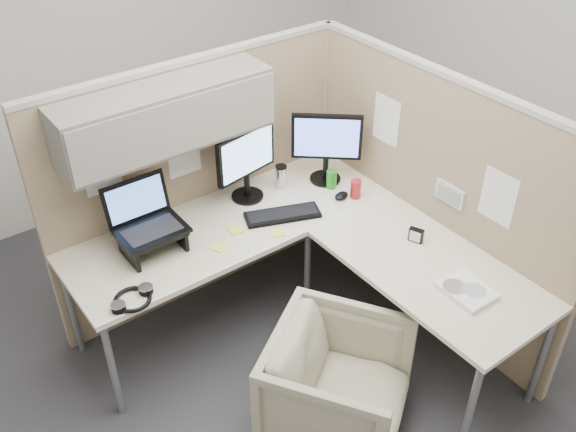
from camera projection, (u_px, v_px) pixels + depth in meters
ground at (299, 354)px, 3.92m from camera, size 4.50×4.50×0.00m
partition_back at (185, 154)px, 3.71m from camera, size 2.00×0.36×1.63m
partition_right at (427, 199)px, 3.84m from camera, size 0.07×2.03×1.63m
desk at (304, 248)px, 3.66m from camera, size 2.00×1.98×0.73m
office_chair at (338, 380)px, 3.31m from camera, size 0.91×0.90×0.70m
monitor_left at (246, 159)px, 3.85m from camera, size 0.44×0.20×0.47m
monitor_right at (327, 143)px, 4.01m from camera, size 0.36×0.31×0.47m
laptop_station at (148, 227)px, 3.51m from camera, size 0.37×0.32×0.39m
keyboard at (282, 215)px, 3.83m from camera, size 0.47×0.30×0.02m
mouse at (341, 196)px, 3.99m from camera, size 0.11×0.09×0.04m
travel_mug at (281, 176)px, 4.06m from camera, size 0.07×0.07×0.16m
soda_can_green at (356, 189)px, 3.97m from camera, size 0.07×0.07×0.12m
soda_can_silver at (331, 179)px, 4.06m from camera, size 0.07×0.07×0.12m
sticky_note_d at (236, 230)px, 3.72m from camera, size 0.08×0.08×0.01m
sticky_note_a at (219, 247)px, 3.59m from camera, size 0.10×0.10×0.01m
sticky_note_b at (278, 233)px, 3.70m from camera, size 0.10×0.10×0.01m
headphones at (133, 299)px, 3.23m from camera, size 0.24×0.23×0.04m
paper_stack at (467, 291)px, 3.28m from camera, size 0.22×0.27×0.03m
desk_clock at (416, 235)px, 3.62m from camera, size 0.06×0.09×0.08m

